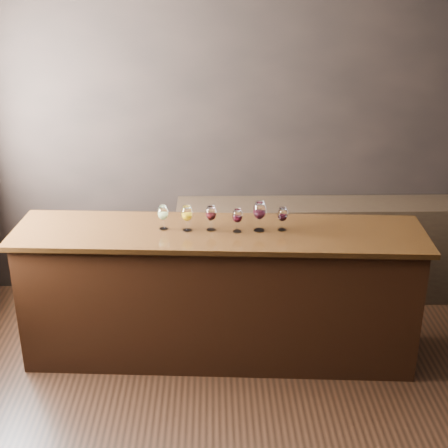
{
  "coord_description": "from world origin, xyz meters",
  "views": [
    {
      "loc": [
        -0.47,
        -2.89,
        2.78
      ],
      "look_at": [
        -0.39,
        1.14,
        1.08
      ],
      "focal_mm": 50.0,
      "sensor_mm": 36.0,
      "label": 1
    }
  ],
  "objects_px": {
    "back_bar_shelf": "(319,251)",
    "glass_red_a": "(211,214)",
    "bar_counter": "(219,296)",
    "glass_white": "(163,213)",
    "glass_red_b": "(237,216)",
    "glass_red_c": "(260,211)",
    "glass_red_d": "(283,215)",
    "glass_amber": "(187,214)"
  },
  "relations": [
    {
      "from": "back_bar_shelf",
      "to": "glass_red_a",
      "type": "bearing_deg",
      "value": -137.16
    },
    {
      "from": "bar_counter",
      "to": "glass_white",
      "type": "bearing_deg",
      "value": 177.61
    },
    {
      "from": "glass_red_a",
      "to": "glass_red_b",
      "type": "distance_m",
      "value": 0.19
    },
    {
      "from": "glass_red_c",
      "to": "glass_red_d",
      "type": "distance_m",
      "value": 0.17
    },
    {
      "from": "glass_red_a",
      "to": "back_bar_shelf",
      "type": "bearing_deg",
      "value": 42.84
    },
    {
      "from": "back_bar_shelf",
      "to": "glass_red_d",
      "type": "distance_m",
      "value": 1.21
    },
    {
      "from": "glass_red_a",
      "to": "glass_red_d",
      "type": "distance_m",
      "value": 0.5
    },
    {
      "from": "back_bar_shelf",
      "to": "glass_red_a",
      "type": "relative_size",
      "value": 13.59
    },
    {
      "from": "glass_red_a",
      "to": "glass_red_c",
      "type": "distance_m",
      "value": 0.34
    },
    {
      "from": "glass_red_b",
      "to": "glass_red_d",
      "type": "xyz_separation_m",
      "value": [
        0.32,
        0.02,
        -0.0
      ]
    },
    {
      "from": "glass_red_a",
      "to": "glass_red_d",
      "type": "bearing_deg",
      "value": -1.35
    },
    {
      "from": "glass_white",
      "to": "glass_red_a",
      "type": "bearing_deg",
      "value": -3.97
    },
    {
      "from": "bar_counter",
      "to": "glass_red_c",
      "type": "relative_size",
      "value": 13.15
    },
    {
      "from": "glass_white",
      "to": "glass_red_b",
      "type": "relative_size",
      "value": 1.04
    },
    {
      "from": "glass_amber",
      "to": "glass_red_d",
      "type": "xyz_separation_m",
      "value": [
        0.67,
        -0.0,
        -0.01
      ]
    },
    {
      "from": "glass_red_a",
      "to": "glass_red_b",
      "type": "xyz_separation_m",
      "value": [
        0.18,
        -0.03,
        -0.01
      ]
    },
    {
      "from": "glass_white",
      "to": "glass_red_b",
      "type": "height_order",
      "value": "glass_white"
    },
    {
      "from": "back_bar_shelf",
      "to": "glass_red_c",
      "type": "distance_m",
      "value": 1.29
    },
    {
      "from": "glass_white",
      "to": "glass_red_c",
      "type": "xyz_separation_m",
      "value": [
        0.68,
        -0.04,
        0.03
      ]
    },
    {
      "from": "glass_red_d",
      "to": "glass_red_a",
      "type": "bearing_deg",
      "value": 178.65
    },
    {
      "from": "bar_counter",
      "to": "glass_red_c",
      "type": "distance_m",
      "value": 0.73
    },
    {
      "from": "bar_counter",
      "to": "glass_red_d",
      "type": "distance_m",
      "value": 0.79
    },
    {
      "from": "glass_amber",
      "to": "glass_red_c",
      "type": "relative_size",
      "value": 0.86
    },
    {
      "from": "glass_amber",
      "to": "glass_red_a",
      "type": "bearing_deg",
      "value": 2.65
    },
    {
      "from": "glass_red_c",
      "to": "glass_red_a",
      "type": "bearing_deg",
      "value": 177.04
    },
    {
      "from": "glass_amber",
      "to": "glass_red_a",
      "type": "distance_m",
      "value": 0.17
    },
    {
      "from": "glass_white",
      "to": "glass_red_d",
      "type": "xyz_separation_m",
      "value": [
        0.84,
        -0.04,
        -0.01
      ]
    },
    {
      "from": "bar_counter",
      "to": "glass_red_a",
      "type": "bearing_deg",
      "value": 166.43
    },
    {
      "from": "bar_counter",
      "to": "glass_red_c",
      "type": "height_order",
      "value": "glass_red_c"
    },
    {
      "from": "glass_red_a",
      "to": "glass_red_c",
      "type": "relative_size",
      "value": 0.84
    },
    {
      "from": "glass_red_c",
      "to": "glass_red_d",
      "type": "xyz_separation_m",
      "value": [
        0.16,
        0.01,
        -0.03
      ]
    },
    {
      "from": "bar_counter",
      "to": "glass_red_b",
      "type": "distance_m",
      "value": 0.66
    },
    {
      "from": "back_bar_shelf",
      "to": "glass_amber",
      "type": "bearing_deg",
      "value": -141.57
    },
    {
      "from": "glass_red_b",
      "to": "glass_red_c",
      "type": "bearing_deg",
      "value": 6.15
    },
    {
      "from": "glass_red_a",
      "to": "glass_amber",
      "type": "bearing_deg",
      "value": -177.35
    },
    {
      "from": "back_bar_shelf",
      "to": "glass_white",
      "type": "bearing_deg",
      "value": -146.44
    },
    {
      "from": "glass_red_c",
      "to": "back_bar_shelf",
      "type": "bearing_deg",
      "value": 56.01
    },
    {
      "from": "glass_amber",
      "to": "glass_red_b",
      "type": "distance_m",
      "value": 0.35
    },
    {
      "from": "bar_counter",
      "to": "glass_amber",
      "type": "bearing_deg",
      "value": -178.76
    },
    {
      "from": "bar_counter",
      "to": "glass_red_c",
      "type": "bearing_deg",
      "value": 3.11
    },
    {
      "from": "glass_white",
      "to": "glass_amber",
      "type": "bearing_deg",
      "value": -10.44
    },
    {
      "from": "glass_red_b",
      "to": "back_bar_shelf",
      "type": "bearing_deg",
      "value": 50.18
    }
  ]
}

